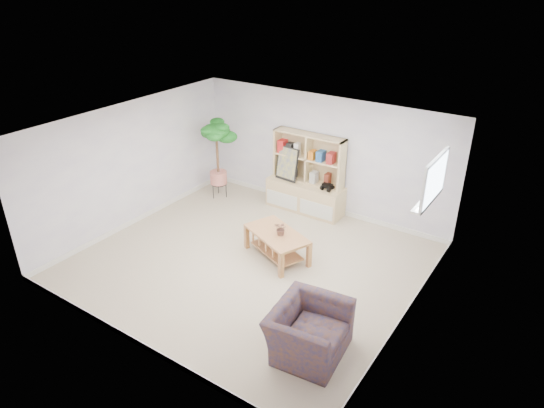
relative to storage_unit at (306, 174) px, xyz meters
The scene contains 14 objects.
floor 2.39m from the storage_unit, 84.52° to the right, with size 5.50×5.00×0.01m, color tan.
ceiling 2.75m from the storage_unit, 84.52° to the right, with size 5.50×5.00×0.01m, color white.
walls 2.28m from the storage_unit, 84.52° to the right, with size 5.51×5.01×2.40m.
baseboard 2.38m from the storage_unit, 84.52° to the right, with size 5.50×5.00×0.10m, color white, non-canonical shape.
window 3.57m from the storage_unit, 29.11° to the right, with size 0.10×0.98×0.68m, color silver, non-canonical shape.
window_sill 3.43m from the storage_unit, 29.62° to the right, with size 0.14×1.00×0.04m, color white.
storage_unit is the anchor object (origin of this frame).
poster 0.44m from the storage_unit, behind, with size 0.50×0.12×0.70m, color yellow, non-canonical shape.
toy_truck 0.54m from the storage_unit, ahead, with size 0.29×0.20×0.15m, color black, non-canonical shape.
coffee_table 2.00m from the storage_unit, 74.52° to the right, with size 1.18×0.64×0.48m, color #AB7435, non-canonical shape.
table_plant 1.97m from the storage_unit, 71.91° to the right, with size 0.22×0.19×0.25m, color #2A6C36.
floor_tree 1.96m from the storage_unit, 165.64° to the right, with size 0.64×0.64×1.73m, color #136E1A, non-canonical shape.
armchair 4.15m from the storage_unit, 59.04° to the right, with size 1.05×0.91×0.77m, color navy.
sill_plant 3.38m from the storage_unit, 26.78° to the right, with size 0.12×0.10×0.21m, color #136E1A.
Camera 1 is at (4.25, -5.65, 4.65)m, focal length 32.00 mm.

